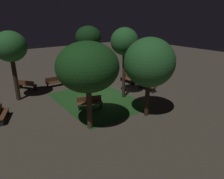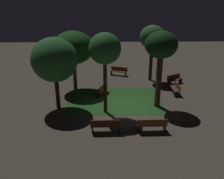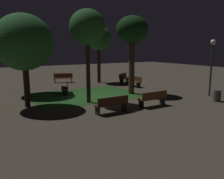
{
  "view_description": "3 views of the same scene",
  "coord_description": "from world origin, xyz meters",
  "px_view_note": "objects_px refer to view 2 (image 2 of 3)",
  "views": [
    {
      "loc": [
        -13.61,
        9.14,
        6.33
      ],
      "look_at": [
        -0.83,
        -0.13,
        0.66
      ],
      "focal_mm": 33.0,
      "sensor_mm": 36.0,
      "label": 1
    },
    {
      "loc": [
        -1.35,
        -15.9,
        7.32
      ],
      "look_at": [
        -0.86,
        1.31,
        0.87
      ],
      "focal_mm": 37.59,
      "sensor_mm": 36.0,
      "label": 2
    },
    {
      "loc": [
        -7.24,
        -13.52,
        3.3
      ],
      "look_at": [
        0.54,
        -0.47,
        0.56
      ],
      "focal_mm": 37.01,
      "sensor_mm": 36.0,
      "label": 3
    }
  ],
  "objects_px": {
    "bench_lawn_edge": "(102,89)",
    "tree_near_wall": "(55,60)",
    "bench_by_lamp": "(152,124)",
    "bench_corner": "(119,71)",
    "bench_front_right": "(174,79)",
    "tree_back_left": "(73,48)",
    "tree_right_canopy": "(105,50)",
    "bench_back_row": "(176,88)",
    "tree_left_canopy": "(152,38)",
    "tree_tall_center": "(161,47)",
    "bench_near_trees": "(106,125)"
  },
  "relations": [
    {
      "from": "tree_tall_center",
      "to": "bench_corner",
      "type": "bearing_deg",
      "value": 106.96
    },
    {
      "from": "tree_left_canopy",
      "to": "tree_back_left",
      "type": "bearing_deg",
      "value": -161.25
    },
    {
      "from": "bench_back_row",
      "to": "tree_back_left",
      "type": "distance_m",
      "value": 9.29
    },
    {
      "from": "bench_near_trees",
      "to": "bench_corner",
      "type": "bearing_deg",
      "value": 83.01
    },
    {
      "from": "tree_back_left",
      "to": "bench_back_row",
      "type": "bearing_deg",
      "value": -8.3
    },
    {
      "from": "tree_left_canopy",
      "to": "bench_back_row",
      "type": "bearing_deg",
      "value": -67.81
    },
    {
      "from": "bench_lawn_edge",
      "to": "tree_tall_center",
      "type": "bearing_deg",
      "value": -30.66
    },
    {
      "from": "bench_lawn_edge",
      "to": "tree_tall_center",
      "type": "height_order",
      "value": "tree_tall_center"
    },
    {
      "from": "bench_lawn_edge",
      "to": "bench_corner",
      "type": "bearing_deg",
      "value": 72.76
    },
    {
      "from": "bench_near_trees",
      "to": "bench_by_lamp",
      "type": "xyz_separation_m",
      "value": [
        2.74,
        -0.0,
        0.0
      ]
    },
    {
      "from": "bench_near_trees",
      "to": "bench_front_right",
      "type": "height_order",
      "value": "same"
    },
    {
      "from": "bench_by_lamp",
      "to": "bench_back_row",
      "type": "relative_size",
      "value": 0.99
    },
    {
      "from": "bench_by_lamp",
      "to": "tree_near_wall",
      "type": "height_order",
      "value": "tree_near_wall"
    },
    {
      "from": "bench_by_lamp",
      "to": "tree_left_canopy",
      "type": "distance_m",
      "value": 10.7
    },
    {
      "from": "tree_left_canopy",
      "to": "tree_right_canopy",
      "type": "xyz_separation_m",
      "value": [
        -4.46,
        -7.13,
        0.29
      ]
    },
    {
      "from": "bench_front_right",
      "to": "bench_by_lamp",
      "type": "bearing_deg",
      "value": -113.64
    },
    {
      "from": "bench_back_row",
      "to": "tree_tall_center",
      "type": "xyz_separation_m",
      "value": [
        -2.1,
        -2.56,
        3.93
      ]
    },
    {
      "from": "tree_back_left",
      "to": "tree_near_wall",
      "type": "bearing_deg",
      "value": -101.37
    },
    {
      "from": "bench_back_row",
      "to": "tree_left_canopy",
      "type": "relative_size",
      "value": 0.34
    },
    {
      "from": "bench_back_row",
      "to": "tree_near_wall",
      "type": "xyz_separation_m",
      "value": [
        -9.4,
        -2.66,
        3.11
      ]
    },
    {
      "from": "bench_near_trees",
      "to": "tree_right_canopy",
      "type": "distance_m",
      "value": 4.83
    },
    {
      "from": "bench_front_right",
      "to": "tree_back_left",
      "type": "distance_m",
      "value": 9.83
    },
    {
      "from": "tree_left_canopy",
      "to": "bench_by_lamp",
      "type": "bearing_deg",
      "value": -99.75
    },
    {
      "from": "bench_lawn_edge",
      "to": "tree_near_wall",
      "type": "height_order",
      "value": "tree_near_wall"
    },
    {
      "from": "bench_near_trees",
      "to": "bench_front_right",
      "type": "xyz_separation_m",
      "value": [
        6.54,
        8.68,
        0.0
      ]
    },
    {
      "from": "bench_front_right",
      "to": "bench_lawn_edge",
      "type": "bearing_deg",
      "value": -159.46
    },
    {
      "from": "bench_lawn_edge",
      "to": "tree_right_canopy",
      "type": "distance_m",
      "value": 5.19
    },
    {
      "from": "bench_back_row",
      "to": "tree_right_canopy",
      "type": "relative_size",
      "value": 0.33
    },
    {
      "from": "bench_lawn_edge",
      "to": "tree_right_canopy",
      "type": "xyz_separation_m",
      "value": [
        0.27,
        -3.35,
        3.96
      ]
    },
    {
      "from": "bench_back_row",
      "to": "tree_right_canopy",
      "type": "bearing_deg",
      "value": -149.85
    },
    {
      "from": "bench_back_row",
      "to": "bench_front_right",
      "type": "relative_size",
      "value": 1.04
    },
    {
      "from": "bench_lawn_edge",
      "to": "bench_front_right",
      "type": "distance_m",
      "value": 7.28
    },
    {
      "from": "bench_by_lamp",
      "to": "bench_front_right",
      "type": "xyz_separation_m",
      "value": [
        3.8,
        8.68,
        0.0
      ]
    },
    {
      "from": "bench_by_lamp",
      "to": "bench_corner",
      "type": "relative_size",
      "value": 0.98
    },
    {
      "from": "bench_back_row",
      "to": "bench_front_right",
      "type": "xyz_separation_m",
      "value": [
        0.6,
        2.44,
        0.0
      ]
    },
    {
      "from": "bench_corner",
      "to": "tree_left_canopy",
      "type": "relative_size",
      "value": 0.35
    },
    {
      "from": "tree_near_wall",
      "to": "bench_front_right",
      "type": "bearing_deg",
      "value": 27.02
    },
    {
      "from": "bench_by_lamp",
      "to": "bench_corner",
      "type": "height_order",
      "value": "same"
    },
    {
      "from": "bench_near_trees",
      "to": "bench_corner",
      "type": "relative_size",
      "value": 0.98
    },
    {
      "from": "bench_corner",
      "to": "bench_by_lamp",
      "type": "bearing_deg",
      "value": -83.52
    },
    {
      "from": "bench_by_lamp",
      "to": "tree_near_wall",
      "type": "distance_m",
      "value": 7.81
    },
    {
      "from": "bench_by_lamp",
      "to": "tree_right_canopy",
      "type": "height_order",
      "value": "tree_right_canopy"
    },
    {
      "from": "bench_near_trees",
      "to": "bench_back_row",
      "type": "bearing_deg",
      "value": 46.38
    },
    {
      "from": "tree_back_left",
      "to": "tree_left_canopy",
      "type": "distance_m",
      "value": 7.53
    },
    {
      "from": "tree_right_canopy",
      "to": "bench_corner",
      "type": "bearing_deg",
      "value": 80.77
    },
    {
      "from": "bench_back_row",
      "to": "bench_front_right",
      "type": "height_order",
      "value": "same"
    },
    {
      "from": "bench_near_trees",
      "to": "bench_by_lamp",
      "type": "bearing_deg",
      "value": -0.0
    },
    {
      "from": "bench_by_lamp",
      "to": "tree_tall_center",
      "type": "distance_m",
      "value": 5.5
    },
    {
      "from": "bench_lawn_edge",
      "to": "tree_near_wall",
      "type": "distance_m",
      "value": 5.13
    },
    {
      "from": "bench_lawn_edge",
      "to": "bench_front_right",
      "type": "height_order",
      "value": "same"
    }
  ]
}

